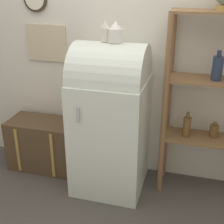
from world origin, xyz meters
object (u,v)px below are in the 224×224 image
Objects in this scene: refrigerator at (111,116)px; suitcase_trunk at (44,144)px; vase_left at (105,32)px; vase_center at (116,33)px.

refrigerator is 0.90m from suitcase_trunk.
suitcase_trunk is at bearing 172.76° from refrigerator.
refrigerator is at bearing -7.25° from vase_left.
vase_center reaches higher than refrigerator.
vase_left is at bearing 177.47° from vase_center.
suitcase_trunk is 1.41m from vase_left.
vase_center is at bearing -2.53° from vase_left.
vase_center reaches higher than suitcase_trunk.
refrigerator is 0.75m from vase_center.
vase_left is (-0.05, 0.01, 0.75)m from refrigerator.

